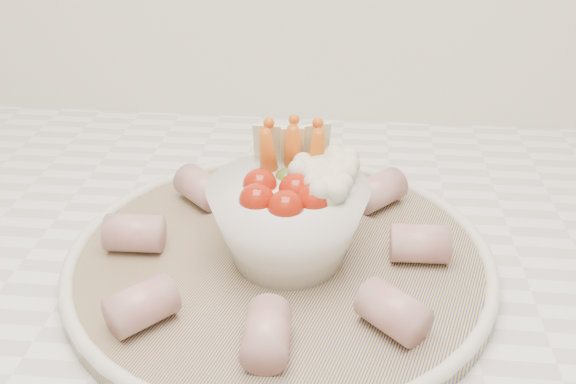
# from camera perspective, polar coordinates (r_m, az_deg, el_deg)

# --- Properties ---
(serving_platter) EXTENTS (0.47, 0.47, 0.02)m
(serving_platter) POSITION_cam_1_polar(r_m,az_deg,el_deg) (0.58, -0.72, -5.89)
(serving_platter) COLOR navy
(serving_platter) RESTS_ON kitchen_counter
(veggie_bowl) EXTENTS (0.14, 0.14, 0.11)m
(veggie_bowl) POSITION_cam_1_polar(r_m,az_deg,el_deg) (0.55, 0.26, -1.99)
(veggie_bowl) COLOR white
(veggie_bowl) RESTS_ON serving_platter
(cured_meat_rolls) EXTENTS (0.30, 0.31, 0.03)m
(cured_meat_rolls) POSITION_cam_1_polar(r_m,az_deg,el_deg) (0.56, -0.82, -4.11)
(cured_meat_rolls) COLOR #A14951
(cured_meat_rolls) RESTS_ON serving_platter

